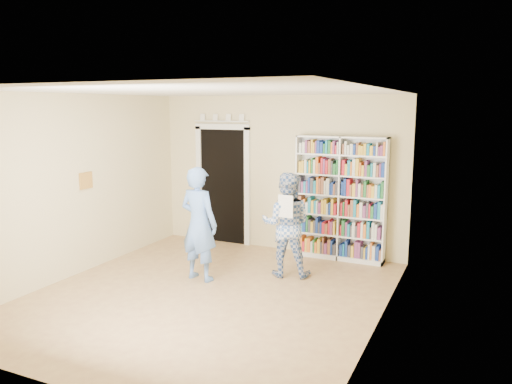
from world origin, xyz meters
TOP-DOWN VIEW (x-y plane):
  - floor at (0.00, 0.00)m, footprint 5.00×5.00m
  - ceiling at (0.00, 0.00)m, footprint 5.00×5.00m
  - wall_back at (0.00, 2.50)m, footprint 4.50×0.00m
  - wall_left at (-2.25, 0.00)m, footprint 0.00×5.00m
  - wall_right at (2.25, 0.00)m, footprint 0.00×5.00m
  - bookshelf at (1.16, 2.34)m, footprint 1.48×0.28m
  - doorway at (-1.10, 2.48)m, footprint 1.10×0.08m
  - wall_art at (-2.23, 0.20)m, footprint 0.03×0.25m
  - man_blue at (-0.44, 0.51)m, footprint 0.66×0.48m
  - man_plaid at (0.65, 1.21)m, footprint 0.88×0.76m
  - paper_sheet at (0.73, 0.97)m, footprint 0.23×0.03m

SIDE VIEW (x-z plane):
  - floor at x=0.00m, z-range 0.00..0.00m
  - man_plaid at x=0.65m, z-range 0.00..1.56m
  - man_blue at x=-0.44m, z-range 0.00..1.67m
  - bookshelf at x=1.16m, z-range 0.01..2.05m
  - paper_sheet at x=0.73m, z-range 0.94..1.27m
  - doorway at x=-1.10m, z-range -0.04..2.39m
  - wall_back at x=0.00m, z-range -0.90..3.60m
  - wall_left at x=-2.25m, z-range -1.15..3.85m
  - wall_right at x=2.25m, z-range -1.15..3.85m
  - wall_art at x=-2.23m, z-range 1.27..1.52m
  - ceiling at x=0.00m, z-range 2.70..2.70m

